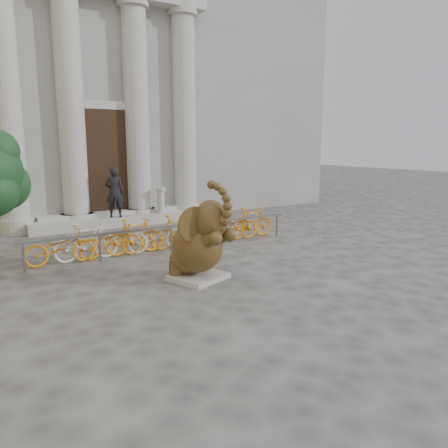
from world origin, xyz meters
TOP-DOWN VIEW (x-y plane):
  - ground at (0.00, 0.00)m, footprint 80.00×80.00m
  - classical_building at (0.00, 14.93)m, footprint 22.00×10.70m
  - entrance_steps at (0.00, 9.40)m, footprint 6.00×1.20m
  - elephant_statue at (-0.51, 2.02)m, footprint 1.48×1.75m
  - bike_rack at (0.07, 4.95)m, footprint 8.00×0.53m
  - pedestrian at (-0.03, 9.05)m, footprint 0.78×0.67m
  - balustrade_post at (1.78, 9.10)m, footprint 0.39×0.39m

SIDE VIEW (x-z plane):
  - ground at x=0.00m, z-range 0.00..0.00m
  - entrance_steps at x=0.00m, z-range 0.00..0.36m
  - bike_rack at x=0.07m, z-range 0.00..1.00m
  - elephant_statue at x=-0.51m, z-range -0.30..1.91m
  - balustrade_post at x=1.78m, z-range 0.32..1.29m
  - pedestrian at x=-0.03m, z-range 0.36..2.17m
  - classical_building at x=0.00m, z-range -0.02..11.98m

